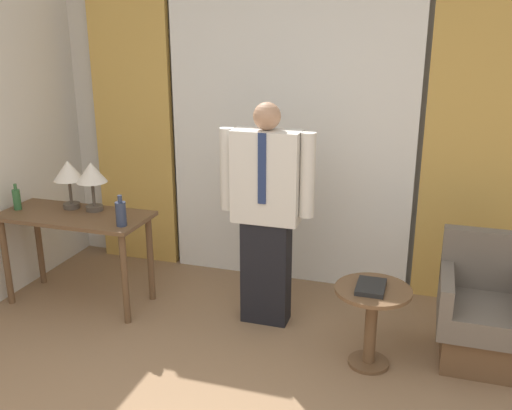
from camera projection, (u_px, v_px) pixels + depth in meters
wall_back at (293, 121)px, 4.71m from camera, size 10.00×0.06×2.70m
curtain_sheer_center at (289, 130)px, 4.61m from camera, size 2.02×0.06×2.58m
curtain_drape_left at (133, 122)px, 5.02m from camera, size 0.73×0.06×2.58m
curtain_drape_right at (475, 141)px, 4.21m from camera, size 0.73×0.06×2.58m
desk at (76, 229)px, 4.37m from camera, size 1.16×0.52×0.73m
table_lamp_left at (68, 173)px, 4.39m from camera, size 0.23×0.23×0.38m
table_lamp_right at (92, 175)px, 4.33m from camera, size 0.23×0.23×0.38m
bottle_near_edge at (17, 199)px, 4.42m from camera, size 0.06×0.06×0.21m
bottle_by_lamp at (121, 213)px, 4.06m from camera, size 0.08×0.08×0.23m
person at (266, 209)px, 4.01m from camera, size 0.68×0.22×1.62m
armchair at (482, 315)px, 3.69m from camera, size 0.56×0.60×0.82m
side_table at (372, 313)px, 3.60m from camera, size 0.48×0.48×0.54m
book at (371, 287)px, 3.54m from camera, size 0.17×0.25×0.03m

